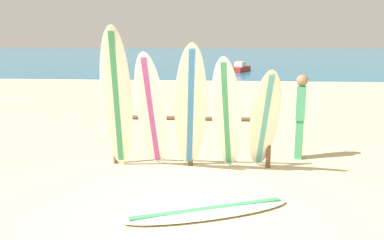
{
  "coord_description": "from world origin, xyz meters",
  "views": [
    {
      "loc": [
        0.64,
        -4.75,
        2.34
      ],
      "look_at": [
        -0.04,
        2.75,
        0.81
      ],
      "focal_mm": 37.43,
      "sensor_mm": 36.0,
      "label": 1
    }
  ],
  "objects_px": {
    "surfboard_leaning_center_right": "(264,121)",
    "small_boat_offshore": "(240,68)",
    "surfboard_leaning_left": "(152,112)",
    "surfboard_rack": "(191,130)",
    "surfboard_leaning_center_left": "(191,109)",
    "beachgoer_standing": "(300,113)",
    "surfboard_leaning_center": "(226,115)",
    "surfboard_lying_on_sand": "(208,210)",
    "surfboard_leaning_far_left": "(117,99)"
  },
  "relations": [
    {
      "from": "surfboard_leaning_center",
      "to": "surfboard_leaning_center_left",
      "type": "bearing_deg",
      "value": -174.51
    },
    {
      "from": "surfboard_leaning_far_left",
      "to": "beachgoer_standing",
      "type": "bearing_deg",
      "value": 16.14
    },
    {
      "from": "surfboard_lying_on_sand",
      "to": "beachgoer_standing",
      "type": "height_order",
      "value": "beachgoer_standing"
    },
    {
      "from": "surfboard_leaning_center_left",
      "to": "small_boat_offshore",
      "type": "xyz_separation_m",
      "value": [
        1.48,
        22.74,
        -0.89
      ]
    },
    {
      "from": "surfboard_rack",
      "to": "surfboard_lying_on_sand",
      "type": "height_order",
      "value": "surfboard_rack"
    },
    {
      "from": "surfboard_leaning_center_left",
      "to": "surfboard_leaning_center_right",
      "type": "relative_size",
      "value": 1.23
    },
    {
      "from": "surfboard_leaning_center_left",
      "to": "surfboard_leaning_center",
      "type": "height_order",
      "value": "surfboard_leaning_center_left"
    },
    {
      "from": "surfboard_rack",
      "to": "surfboard_leaning_far_left",
      "type": "height_order",
      "value": "surfboard_leaning_far_left"
    },
    {
      "from": "beachgoer_standing",
      "to": "small_boat_offshore",
      "type": "relative_size",
      "value": 0.61
    },
    {
      "from": "beachgoer_standing",
      "to": "surfboard_leaning_center_left",
      "type": "bearing_deg",
      "value": -152.81
    },
    {
      "from": "surfboard_leaning_far_left",
      "to": "surfboard_leaning_center_right",
      "type": "bearing_deg",
      "value": 1.46
    },
    {
      "from": "surfboard_rack",
      "to": "surfboard_leaning_center_right",
      "type": "bearing_deg",
      "value": -11.23
    },
    {
      "from": "surfboard_leaning_center_left",
      "to": "beachgoer_standing",
      "type": "distance_m",
      "value": 2.33
    },
    {
      "from": "surfboard_leaning_center",
      "to": "surfboard_lying_on_sand",
      "type": "height_order",
      "value": "surfboard_leaning_center"
    },
    {
      "from": "surfboard_rack",
      "to": "surfboard_leaning_left",
      "type": "xyz_separation_m",
      "value": [
        -0.65,
        -0.39,
        0.39
      ]
    },
    {
      "from": "surfboard_rack",
      "to": "surfboard_leaning_far_left",
      "type": "bearing_deg",
      "value": -165.66
    },
    {
      "from": "surfboard_leaning_center",
      "to": "surfboard_lying_on_sand",
      "type": "relative_size",
      "value": 0.86
    },
    {
      "from": "surfboard_leaning_center_left",
      "to": "surfboard_leaning_center_right",
      "type": "bearing_deg",
      "value": 6.42
    },
    {
      "from": "surfboard_leaning_center_right",
      "to": "small_boat_offshore",
      "type": "height_order",
      "value": "surfboard_leaning_center_right"
    },
    {
      "from": "surfboard_leaning_far_left",
      "to": "surfboard_lying_on_sand",
      "type": "height_order",
      "value": "surfboard_leaning_far_left"
    },
    {
      "from": "beachgoer_standing",
      "to": "surfboard_leaning_far_left",
      "type": "bearing_deg",
      "value": -163.86
    },
    {
      "from": "surfboard_leaning_left",
      "to": "small_boat_offshore",
      "type": "height_order",
      "value": "surfboard_leaning_left"
    },
    {
      "from": "beachgoer_standing",
      "to": "small_boat_offshore",
      "type": "height_order",
      "value": "beachgoer_standing"
    },
    {
      "from": "surfboard_lying_on_sand",
      "to": "surfboard_leaning_center",
      "type": "bearing_deg",
      "value": 82.76
    },
    {
      "from": "surfboard_leaning_center_left",
      "to": "surfboard_lying_on_sand",
      "type": "height_order",
      "value": "surfboard_leaning_center_left"
    },
    {
      "from": "surfboard_leaning_center",
      "to": "surfboard_lying_on_sand",
      "type": "bearing_deg",
      "value": -97.24
    },
    {
      "from": "surfboard_rack",
      "to": "surfboard_leaning_center_right",
      "type": "distance_m",
      "value": 1.37
    },
    {
      "from": "surfboard_leaning_left",
      "to": "surfboard_leaning_center_right",
      "type": "bearing_deg",
      "value": 3.59
    },
    {
      "from": "surfboard_leaning_center_left",
      "to": "surfboard_leaning_center",
      "type": "relative_size",
      "value": 1.11
    },
    {
      "from": "surfboard_rack",
      "to": "surfboard_leaning_center",
      "type": "height_order",
      "value": "surfboard_leaning_center"
    },
    {
      "from": "surfboard_leaning_far_left",
      "to": "surfboard_leaning_left",
      "type": "distance_m",
      "value": 0.67
    },
    {
      "from": "surfboard_leaning_far_left",
      "to": "small_boat_offshore",
      "type": "relative_size",
      "value": 0.95
    },
    {
      "from": "surfboard_leaning_far_left",
      "to": "surfboard_leaning_left",
      "type": "height_order",
      "value": "surfboard_leaning_far_left"
    },
    {
      "from": "surfboard_leaning_far_left",
      "to": "surfboard_lying_on_sand",
      "type": "distance_m",
      "value": 2.76
    },
    {
      "from": "surfboard_leaning_far_left",
      "to": "surfboard_leaning_center",
      "type": "xyz_separation_m",
      "value": [
        1.95,
        -0.02,
        -0.25
      ]
    },
    {
      "from": "surfboard_leaning_center_right",
      "to": "beachgoer_standing",
      "type": "height_order",
      "value": "surfboard_leaning_center_right"
    },
    {
      "from": "surfboard_leaning_center_left",
      "to": "surfboard_leaning_center_right",
      "type": "xyz_separation_m",
      "value": [
        1.28,
        0.14,
        -0.21
      ]
    },
    {
      "from": "surfboard_rack",
      "to": "small_boat_offshore",
      "type": "xyz_separation_m",
      "value": [
        1.52,
        22.34,
        -0.43
      ]
    },
    {
      "from": "surfboard_leaning_far_left",
      "to": "surfboard_leaning_center_right",
      "type": "relative_size",
      "value": 1.38
    },
    {
      "from": "surfboard_rack",
      "to": "beachgoer_standing",
      "type": "bearing_deg",
      "value": 17.23
    },
    {
      "from": "surfboard_leaning_center_right",
      "to": "small_boat_offshore",
      "type": "bearing_deg",
      "value": 89.49
    },
    {
      "from": "surfboard_lying_on_sand",
      "to": "beachgoer_standing",
      "type": "distance_m",
      "value": 3.31
    },
    {
      "from": "surfboard_leaning_far_left",
      "to": "surfboard_leaning_center_left",
      "type": "relative_size",
      "value": 1.12
    },
    {
      "from": "surfboard_rack",
      "to": "surfboard_leaning_center",
      "type": "xyz_separation_m",
      "value": [
        0.66,
        -0.35,
        0.35
      ]
    },
    {
      "from": "small_boat_offshore",
      "to": "surfboard_leaning_center_right",
      "type": "bearing_deg",
      "value": -90.51
    },
    {
      "from": "beachgoer_standing",
      "to": "surfboard_lying_on_sand",
      "type": "bearing_deg",
      "value": -121.3
    },
    {
      "from": "surfboard_leaning_center_right",
      "to": "surfboard_lying_on_sand",
      "type": "bearing_deg",
      "value": -115.89
    },
    {
      "from": "surfboard_leaning_left",
      "to": "beachgoer_standing",
      "type": "distance_m",
      "value": 2.94
    },
    {
      "from": "surfboard_rack",
      "to": "small_boat_offshore",
      "type": "distance_m",
      "value": 22.39
    },
    {
      "from": "surfboard_leaning_center_right",
      "to": "surfboard_lying_on_sand",
      "type": "xyz_separation_m",
      "value": [
        -0.88,
        -1.82,
        -0.9
      ]
    }
  ]
}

